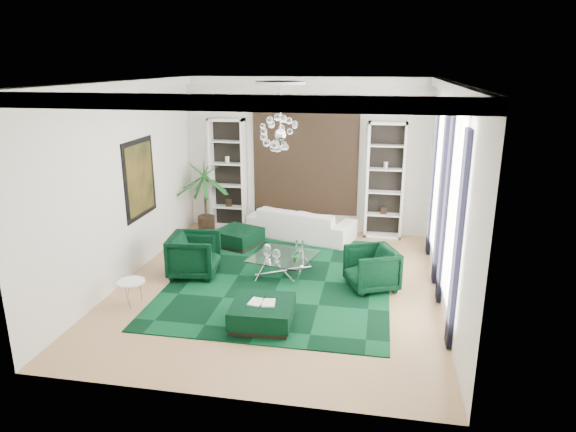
% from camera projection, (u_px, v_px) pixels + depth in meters
% --- Properties ---
extents(floor, '(6.00, 7.00, 0.02)m').
position_uv_depth(floor, '(278.00, 286.00, 9.86)').
color(floor, tan).
rests_on(floor, ground).
extents(ceiling, '(6.00, 7.00, 0.02)m').
position_uv_depth(ceiling, '(277.00, 81.00, 8.76)').
color(ceiling, white).
rests_on(ceiling, ground).
extents(wall_back, '(6.00, 0.02, 3.80)m').
position_uv_depth(wall_back, '(306.00, 156.00, 12.62)').
color(wall_back, silver).
rests_on(wall_back, ground).
extents(wall_front, '(6.00, 0.02, 3.80)m').
position_uv_depth(wall_front, '(218.00, 260.00, 6.01)').
color(wall_front, silver).
rests_on(wall_front, ground).
extents(wall_left, '(0.02, 7.00, 3.80)m').
position_uv_depth(wall_left, '(124.00, 183.00, 9.83)').
color(wall_left, silver).
rests_on(wall_left, ground).
extents(wall_right, '(0.02, 7.00, 3.80)m').
position_uv_depth(wall_right, '(449.00, 197.00, 8.80)').
color(wall_right, silver).
rests_on(wall_right, ground).
extents(crown_molding, '(6.00, 7.00, 0.18)m').
position_uv_depth(crown_molding, '(277.00, 88.00, 8.79)').
color(crown_molding, white).
rests_on(crown_molding, ceiling).
extents(ceiling_medallion, '(0.90, 0.90, 0.05)m').
position_uv_depth(ceiling_medallion, '(280.00, 83.00, 9.06)').
color(ceiling_medallion, white).
rests_on(ceiling_medallion, ceiling).
extents(tapestry, '(2.50, 0.06, 2.80)m').
position_uv_depth(tapestry, '(306.00, 156.00, 12.57)').
color(tapestry, black).
rests_on(tapestry, wall_back).
extents(shelving_left, '(0.90, 0.38, 2.80)m').
position_uv_depth(shelving_left, '(228.00, 175.00, 12.91)').
color(shelving_left, white).
rests_on(shelving_left, floor).
extents(shelving_right, '(0.90, 0.38, 2.80)m').
position_uv_depth(shelving_right, '(385.00, 181.00, 12.24)').
color(shelving_right, white).
rests_on(shelving_right, floor).
extents(painting, '(0.04, 1.30, 1.60)m').
position_uv_depth(painting, '(140.00, 179.00, 10.40)').
color(painting, black).
rests_on(painting, wall_left).
extents(window_near, '(0.03, 1.10, 2.90)m').
position_uv_depth(window_near, '(455.00, 211.00, 7.95)').
color(window_near, white).
rests_on(window_near, wall_right).
extents(curtain_near_a, '(0.07, 0.30, 3.25)m').
position_uv_depth(curtain_near_a, '(458.00, 243.00, 7.30)').
color(curtain_near_a, black).
rests_on(curtain_near_a, floor).
extents(curtain_near_b, '(0.07, 0.30, 3.25)m').
position_uv_depth(curtain_near_b, '(446.00, 213.00, 8.77)').
color(curtain_near_b, black).
rests_on(curtain_near_b, floor).
extents(window_far, '(0.03, 1.10, 2.90)m').
position_uv_depth(window_far, '(439.00, 178.00, 10.22)').
color(window_far, white).
rests_on(window_far, wall_right).
extents(curtain_far_a, '(0.07, 0.30, 3.25)m').
position_uv_depth(curtain_far_a, '(441.00, 200.00, 9.56)').
color(curtain_far_a, black).
rests_on(curtain_far_a, floor).
extents(curtain_far_b, '(0.07, 0.30, 3.25)m').
position_uv_depth(curtain_far_b, '(433.00, 182.00, 11.03)').
color(curtain_far_b, black).
rests_on(curtain_far_b, floor).
extents(rug, '(4.20, 5.00, 0.02)m').
position_uv_depth(rug, '(281.00, 279.00, 10.14)').
color(rug, black).
rests_on(rug, floor).
extents(sofa, '(2.70, 1.65, 0.74)m').
position_uv_depth(sofa, '(301.00, 223.00, 12.44)').
color(sofa, white).
rests_on(sofa, floor).
extents(armchair_left, '(1.04, 1.02, 0.86)m').
position_uv_depth(armchair_left, '(194.00, 255.00, 10.23)').
color(armchair_left, black).
rests_on(armchair_left, floor).
extents(armchair_right, '(1.15, 1.13, 0.80)m').
position_uv_depth(armchair_right, '(371.00, 268.00, 9.64)').
color(armchair_right, black).
rests_on(armchair_right, floor).
extents(coffee_table, '(1.40, 1.40, 0.40)m').
position_uv_depth(coffee_table, '(284.00, 265.00, 10.32)').
color(coffee_table, white).
rests_on(coffee_table, floor).
extents(ottoman_side, '(1.17, 1.17, 0.40)m').
position_uv_depth(ottoman_side, '(238.00, 238.00, 11.92)').
color(ottoman_side, black).
rests_on(ottoman_side, floor).
extents(ottoman_front, '(1.01, 1.01, 0.39)m').
position_uv_depth(ottoman_front, '(262.00, 314.00, 8.34)').
color(ottoman_front, black).
rests_on(ottoman_front, floor).
extents(book, '(0.43, 0.29, 0.03)m').
position_uv_depth(book, '(262.00, 302.00, 8.28)').
color(book, white).
rests_on(book, ottoman_front).
extents(side_table, '(0.63, 0.63, 0.46)m').
position_uv_depth(side_table, '(132.00, 294.00, 8.97)').
color(side_table, white).
rests_on(side_table, floor).
extents(palm, '(1.66, 1.66, 2.33)m').
position_uv_depth(palm, '(205.00, 186.00, 12.72)').
color(palm, '#19591E').
rests_on(palm, floor).
extents(chandelier, '(0.93, 0.93, 0.77)m').
position_uv_depth(chandelier, '(281.00, 135.00, 9.32)').
color(chandelier, white).
rests_on(chandelier, ceiling).
extents(table_plant, '(0.15, 0.13, 0.23)m').
position_uv_depth(table_plant, '(296.00, 256.00, 9.95)').
color(table_plant, '#19591E').
rests_on(table_plant, coffee_table).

